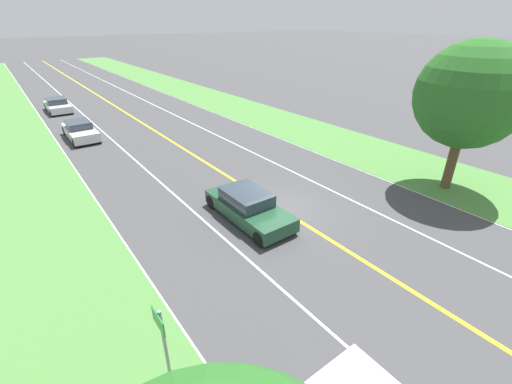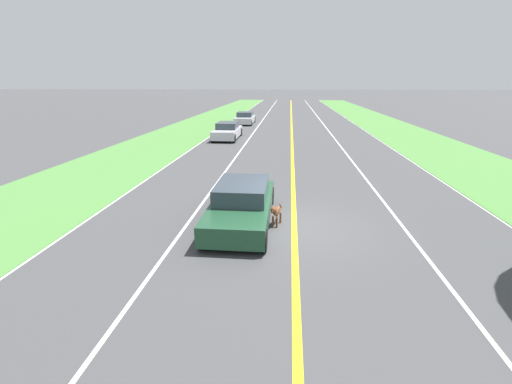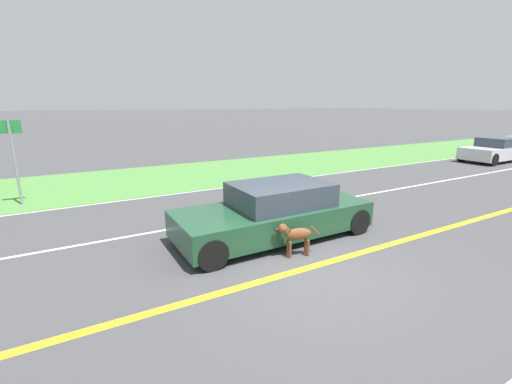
{
  "view_description": "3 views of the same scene",
  "coord_description": "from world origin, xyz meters",
  "px_view_note": "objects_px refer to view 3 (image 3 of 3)",
  "views": [
    {
      "loc": [
        9.47,
        10.81,
        8.25
      ],
      "look_at": [
        1.08,
        -0.58,
        1.04
      ],
      "focal_mm": 24.0,
      "sensor_mm": 36.0,
      "label": 1
    },
    {
      "loc": [
        0.26,
        10.2,
        4.46
      ],
      "look_at": [
        1.3,
        -0.63,
        0.95
      ],
      "focal_mm": 24.0,
      "sensor_mm": 36.0,
      "label": 2
    },
    {
      "loc": [
        -4.89,
        3.99,
        3.16
      ],
      "look_at": [
        1.63,
        0.31,
        1.23
      ],
      "focal_mm": 24.0,
      "sensor_mm": 36.0,
      "label": 3
    }
  ],
  "objects_px": {
    "street_sign": "(13,152)",
    "car_trailing_near": "(497,150)",
    "dog": "(295,235)",
    "ego_car": "(275,212)"
  },
  "relations": [
    {
      "from": "street_sign",
      "to": "car_trailing_near",
      "type": "bearing_deg",
      "value": -96.86
    },
    {
      "from": "dog",
      "to": "street_sign",
      "type": "xyz_separation_m",
      "value": [
        7.41,
        5.4,
        1.22
      ]
    },
    {
      "from": "car_trailing_near",
      "to": "street_sign",
      "type": "distance_m",
      "value": 23.0
    },
    {
      "from": "dog",
      "to": "street_sign",
      "type": "relative_size",
      "value": 0.37
    },
    {
      "from": "ego_car",
      "to": "dog",
      "type": "height_order",
      "value": "ego_car"
    },
    {
      "from": "dog",
      "to": "car_trailing_near",
      "type": "bearing_deg",
      "value": -59.74
    },
    {
      "from": "ego_car",
      "to": "street_sign",
      "type": "height_order",
      "value": "street_sign"
    },
    {
      "from": "ego_car",
      "to": "street_sign",
      "type": "bearing_deg",
      "value": 41.92
    },
    {
      "from": "ego_car",
      "to": "car_trailing_near",
      "type": "bearing_deg",
      "value": -78.41
    },
    {
      "from": "dog",
      "to": "street_sign",
      "type": "bearing_deg",
      "value": 51.29
    }
  ]
}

